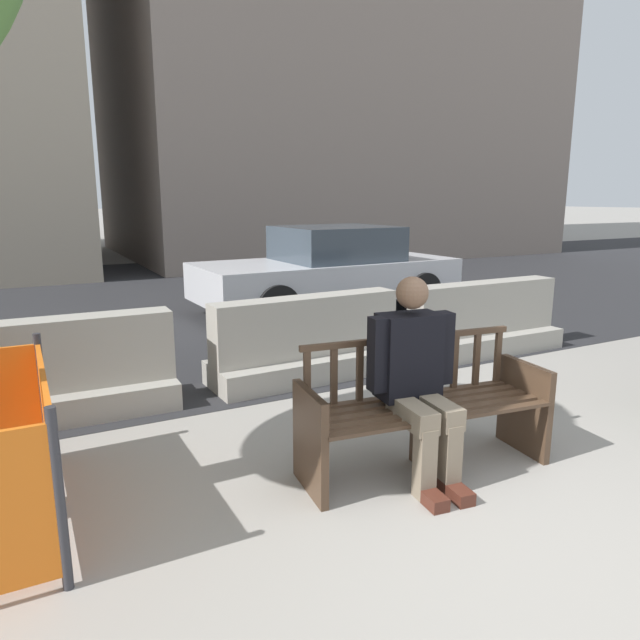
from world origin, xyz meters
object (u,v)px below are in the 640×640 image
jersey_barrier_centre (307,345)px  street_bench (424,413)px  jersey_barrier_left (50,379)px  jersey_barrier_right (482,324)px  car_sedan_mid (329,270)px  seated_person (416,375)px

jersey_barrier_centre → street_bench: bearing=-95.5°
jersey_barrier_left → jersey_barrier_right: same height
jersey_barrier_centre → car_sedan_mid: car_sedan_mid is taller
street_bench → seated_person: 0.32m
jersey_barrier_left → jersey_barrier_right: 4.65m
seated_person → jersey_barrier_left: seated_person is taller
jersey_barrier_right → car_sedan_mid: 3.11m
seated_person → car_sedan_mid: bearing=66.9°
street_bench → jersey_barrier_centre: 2.16m
jersey_barrier_centre → jersey_barrier_left: size_ratio=1.01×
seated_person → car_sedan_mid: car_sedan_mid is taller
car_sedan_mid → jersey_barrier_centre: bearing=-122.4°
jersey_barrier_centre → jersey_barrier_right: bearing=-2.1°
car_sedan_mid → street_bench: bearing=-112.3°
jersey_barrier_left → street_bench: bearing=-45.1°
street_bench → car_sedan_mid: (2.10, 5.13, 0.26)m
seated_person → street_bench: bearing=21.8°
seated_person → jersey_barrier_centre: seated_person is taller
jersey_barrier_centre → jersey_barrier_right: size_ratio=1.01×
car_sedan_mid → jersey_barrier_left: bearing=-145.2°
street_bench → jersey_barrier_left: size_ratio=0.86×
street_bench → seated_person: (-0.11, -0.04, 0.29)m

